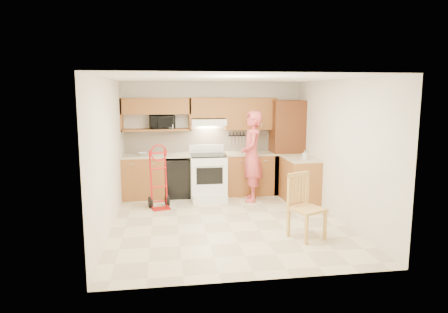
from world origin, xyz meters
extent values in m
cube|color=beige|center=(0.00, 0.00, -0.01)|extent=(4.00, 4.50, 0.02)
cube|color=white|center=(0.00, 0.00, 2.51)|extent=(4.00, 4.50, 0.02)
cube|color=white|center=(0.00, 2.26, 1.25)|extent=(4.00, 0.02, 2.50)
cube|color=white|center=(0.00, -2.26, 1.25)|extent=(4.00, 0.02, 2.50)
cube|color=white|center=(-2.01, 0.00, 1.25)|extent=(0.02, 4.50, 2.50)
cube|color=white|center=(2.01, 0.00, 1.25)|extent=(0.02, 4.50, 2.50)
cube|color=beige|center=(0.00, 2.23, 1.20)|extent=(3.92, 0.03, 0.55)
cube|color=brown|center=(-1.55, 1.95, 0.45)|extent=(0.90, 0.60, 0.90)
cube|color=black|center=(-0.80, 1.95, 0.42)|extent=(0.60, 0.60, 0.85)
cube|color=brown|center=(0.83, 1.95, 0.45)|extent=(1.14, 0.60, 0.90)
cube|color=#C4B38D|center=(-1.25, 1.95, 0.92)|extent=(1.50, 0.63, 0.04)
cube|color=#C4B38D|center=(0.83, 1.95, 0.92)|extent=(1.14, 0.63, 0.04)
cube|color=brown|center=(1.70, 1.15, 0.45)|extent=(0.60, 1.00, 0.90)
cube|color=#C4B38D|center=(1.70, 1.15, 0.92)|extent=(0.63, 1.00, 0.04)
cube|color=#50250E|center=(1.65, 1.95, 1.05)|extent=(0.70, 0.60, 2.10)
cube|color=brown|center=(-1.25, 2.08, 1.98)|extent=(1.50, 0.33, 0.34)
cube|color=brown|center=(-1.25, 2.08, 1.47)|extent=(1.50, 0.33, 0.04)
cube|color=brown|center=(-0.12, 2.08, 1.94)|extent=(0.76, 0.33, 0.44)
cube|color=brown|center=(0.83, 2.08, 1.80)|extent=(1.14, 0.33, 0.70)
cube|color=white|center=(-0.12, 2.02, 1.63)|extent=(0.76, 0.46, 0.14)
imported|color=black|center=(-1.13, 2.08, 1.64)|extent=(0.57, 0.42, 0.29)
imported|color=#C8464A|center=(0.71, 1.35, 0.95)|extent=(0.56, 0.76, 1.90)
imported|color=white|center=(1.70, 0.90, 1.03)|extent=(0.10, 0.10, 0.18)
imported|color=white|center=(-1.56, 1.95, 0.97)|extent=(0.24, 0.24, 0.05)
camera|label=1|loc=(-1.08, -6.73, 2.27)|focal=32.11mm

